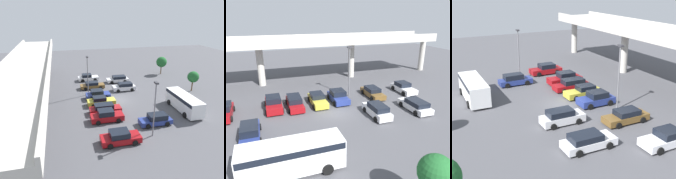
{
  "view_description": "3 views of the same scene",
  "coord_description": "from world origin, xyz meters",
  "views": [
    {
      "loc": [
        -34.53,
        9.66,
        15.23
      ],
      "look_at": [
        -0.63,
        1.34,
        2.31
      ],
      "focal_mm": 35.0,
      "sensor_mm": 36.0,
      "label": 1
    },
    {
      "loc": [
        -7.84,
        -23.17,
        11.6
      ],
      "look_at": [
        1.14,
        2.23,
        2.2
      ],
      "focal_mm": 35.0,
      "sensor_mm": 36.0,
      "label": 2
    },
    {
      "loc": [
        30.19,
        -15.02,
        13.69
      ],
      "look_at": [
        0.31,
        -0.11,
        2.03
      ],
      "focal_mm": 50.0,
      "sensor_mm": 36.0,
      "label": 3
    }
  ],
  "objects": [
    {
      "name": "parked_car_5",
      "position": [
        1.58,
        3.44,
        0.75
      ],
      "size": [
        2.24,
        4.31,
        1.61
      ],
      "rotation": [
        0.0,
        0.0,
        -1.57
      ],
      "color": "navy",
      "rests_on": "ground_plane"
    },
    {
      "name": "shuttle_bus",
      "position": [
        -6.47,
        -8.92,
        1.54
      ],
      "size": [
        7.89,
        2.6,
        2.58
      ],
      "color": "white",
      "rests_on": "ground_plane"
    },
    {
      "name": "parked_car_2",
      "position": [
        -7.05,
        3.7,
        0.78
      ],
      "size": [
        2.19,
        4.74,
        1.71
      ],
      "rotation": [
        0.0,
        0.0,
        -1.57
      ],
      "color": "maroon",
      "rests_on": "ground_plane"
    },
    {
      "name": "parked_car_1",
      "position": [
        -9.7,
        -2.75,
        0.75
      ],
      "size": [
        2.04,
        4.54,
        1.58
      ],
      "rotation": [
        0.0,
        0.0,
        1.57
      ],
      "color": "navy",
      "rests_on": "ground_plane"
    },
    {
      "name": "parked_car_8",
      "position": [
        9.8,
        -2.55,
        0.69
      ],
      "size": [
        2.19,
        4.78,
        1.41
      ],
      "rotation": [
        0.0,
        0.0,
        1.57
      ],
      "color": "silver",
      "rests_on": "ground_plane"
    },
    {
      "name": "parked_car_0",
      "position": [
        -12.83,
        3.3,
        0.74
      ],
      "size": [
        2.23,
        4.86,
        1.6
      ],
      "rotation": [
        0.0,
        0.0,
        -1.57
      ],
      "color": "maroon",
      "rests_on": "ground_plane"
    },
    {
      "name": "ground_plane",
      "position": [
        0.0,
        0.0,
        0.0
      ],
      "size": [
        104.79,
        104.79,
        0.0
      ],
      "primitive_type": "plane",
      "color": "#4C4C51"
    },
    {
      "name": "highway_overpass",
      "position": [
        0.0,
        14.56,
        6.67
      ],
      "size": [
        50.03,
        6.99,
        7.98
      ],
      "color": "#BCB7AD",
      "rests_on": "ground_plane"
    },
    {
      "name": "parked_car_9",
      "position": [
        12.47,
        3.73,
        0.71
      ],
      "size": [
        2.21,
        4.49,
        1.52
      ],
      "rotation": [
        0.0,
        0.0,
        -1.57
      ],
      "color": "silver",
      "rests_on": "ground_plane"
    },
    {
      "name": "parked_car_4",
      "position": [
        -1.35,
        3.43,
        0.69
      ],
      "size": [
        2.06,
        4.69,
        1.49
      ],
      "rotation": [
        0.0,
        0.0,
        -1.57
      ],
      "color": "gold",
      "rests_on": "ground_plane"
    },
    {
      "name": "lamp_post_mid_lot",
      "position": [
        -12.3,
        -1.16,
        4.28
      ],
      "size": [
        0.7,
        0.35,
        7.21
      ],
      "color": "slate",
      "rests_on": "ground_plane"
    },
    {
      "name": "parked_car_7",
      "position": [
        7.02,
        3.59,
        0.67
      ],
      "size": [
        2.05,
        4.83,
        1.4
      ],
      "rotation": [
        0.0,
        0.0,
        -1.57
      ],
      "color": "brown",
      "rests_on": "ground_plane"
    },
    {
      "name": "parked_car_6",
      "position": [
        4.43,
        -2.41,
        0.75
      ],
      "size": [
        2.0,
        4.5,
        1.56
      ],
      "rotation": [
        0.0,
        0.0,
        1.57
      ],
      "color": "silver",
      "rests_on": "ground_plane"
    },
    {
      "name": "lamp_post_near_aisle",
      "position": [
        3.77,
        4.84,
        4.34
      ],
      "size": [
        0.7,
        0.35,
        7.34
      ],
      "color": "slate",
      "rests_on": "ground_plane"
    },
    {
      "name": "parked_car_3",
      "position": [
        -4.42,
        3.4,
        0.71
      ],
      "size": [
        2.05,
        4.89,
        1.48
      ],
      "rotation": [
        0.0,
        0.0,
        -1.57
      ],
      "color": "maroon",
      "rests_on": "ground_plane"
    }
  ]
}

